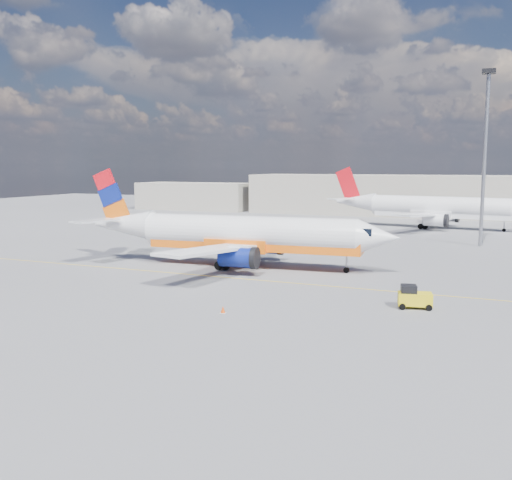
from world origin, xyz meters
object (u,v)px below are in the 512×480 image
at_px(gse_tug, 414,297).
at_px(traffic_cone, 223,310).
at_px(second_jet, 433,208).
at_px(main_jet, 239,234).

relative_size(gse_tug, traffic_cone, 5.00).
xyz_separation_m(second_jet, gse_tug, (4.15, -54.09, -2.47)).
xyz_separation_m(main_jet, second_jet, (13.99, 43.77, 0.00)).
height_order(gse_tug, traffic_cone, gse_tug).
height_order(main_jet, gse_tug, main_jet).
bearing_deg(second_jet, main_jet, -100.55).
distance_m(main_jet, gse_tug, 21.02).
xyz_separation_m(gse_tug, traffic_cone, (-11.77, -6.43, -0.53)).
bearing_deg(gse_tug, traffic_cone, -164.04).
height_order(second_jet, traffic_cone, second_jet).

